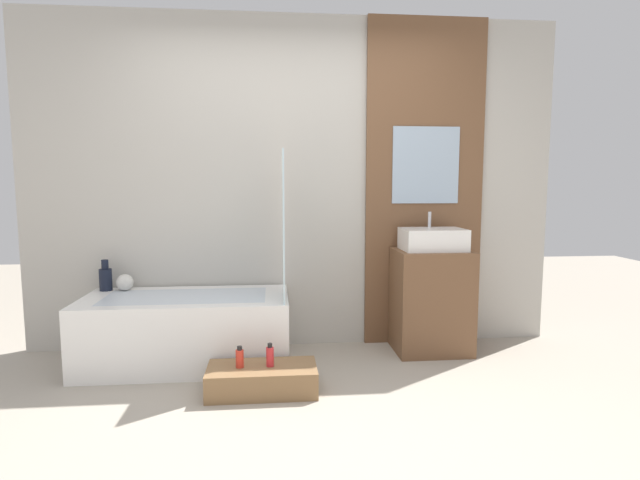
{
  "coord_description": "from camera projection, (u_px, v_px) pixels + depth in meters",
  "views": [
    {
      "loc": [
        -0.18,
        -2.41,
        1.31
      ],
      "look_at": [
        0.12,
        0.71,
        0.95
      ],
      "focal_mm": 28.0,
      "sensor_mm": 36.0,
      "label": 1
    }
  ],
  "objects": [
    {
      "name": "bottle_soap_primary",
      "position": [
        240.0,
        358.0,
        3.1
      ],
      "size": [
        0.05,
        0.05,
        0.13
      ],
      "color": "red",
      "rests_on": "wooden_step_bench"
    },
    {
      "name": "ground_plane",
      "position": [
        310.0,
        440.0,
        2.55
      ],
      "size": [
        12.0,
        12.0,
        0.0
      ],
      "primitive_type": "plane",
      "color": "#A39989"
    },
    {
      "name": "vase_round_light",
      "position": [
        125.0,
        282.0,
        3.77
      ],
      "size": [
        0.12,
        0.12,
        0.12
      ],
      "primitive_type": "sphere",
      "color": "silver",
      "rests_on": "bathtub"
    },
    {
      "name": "wooden_step_bench",
      "position": [
        262.0,
        379.0,
        3.13
      ],
      "size": [
        0.68,
        0.34,
        0.17
      ],
      "primitive_type": "cube",
      "color": "olive",
      "rests_on": "ground_plane"
    },
    {
      "name": "glass_shower_screen",
      "position": [
        283.0,
        225.0,
        3.48
      ],
      "size": [
        0.01,
        0.46,
        1.03
      ],
      "primitive_type": "cube",
      "color": "silver",
      "rests_on": "bathtub"
    },
    {
      "name": "vanity_cabinet",
      "position": [
        431.0,
        301.0,
        3.88
      ],
      "size": [
        0.57,
        0.45,
        0.8
      ],
      "primitive_type": "cube",
      "color": "brown",
      "rests_on": "ground_plane"
    },
    {
      "name": "vase_tall_dark",
      "position": [
        106.0,
        278.0,
        3.76
      ],
      "size": [
        0.09,
        0.09,
        0.23
      ],
      "color": "black",
      "rests_on": "bathtub"
    },
    {
      "name": "wall_wood_accent",
      "position": [
        425.0,
        183.0,
        4.01
      ],
      "size": [
        0.96,
        0.04,
        2.6
      ],
      "color": "brown",
      "rests_on": "ground_plane"
    },
    {
      "name": "wall_tiled_back",
      "position": [
        294.0,
        184.0,
        3.96
      ],
      "size": [
        4.2,
        0.06,
        2.6
      ],
      "primitive_type": "cube",
      "color": "#B7B2A8",
      "rests_on": "ground_plane"
    },
    {
      "name": "bathtub",
      "position": [
        187.0,
        330.0,
        3.61
      ],
      "size": [
        1.46,
        0.71,
        0.5
      ],
      "color": "white",
      "rests_on": "ground_plane"
    },
    {
      "name": "sink",
      "position": [
        433.0,
        239.0,
        3.82
      ],
      "size": [
        0.47,
        0.33,
        0.29
      ],
      "color": "white",
      "rests_on": "vanity_cabinet"
    },
    {
      "name": "bottle_soap_secondary",
      "position": [
        270.0,
        356.0,
        3.12
      ],
      "size": [
        0.05,
        0.05,
        0.15
      ],
      "color": "red",
      "rests_on": "wooden_step_bench"
    }
  ]
}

